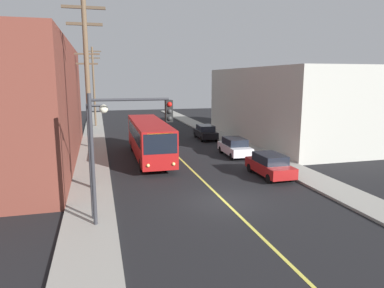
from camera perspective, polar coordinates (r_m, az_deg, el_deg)
ground_plane at (r=20.01m, az=5.28°, el=-9.25°), size 120.00×120.00×0.00m
sidewalk_left at (r=28.45m, az=-15.86°, el=-3.45°), size 2.50×90.00×0.15m
sidewalk_right at (r=31.63m, az=11.40°, el=-1.86°), size 2.50×90.00×0.15m
lane_stripe_center at (r=33.98m, az=-3.45°, el=-0.93°), size 0.16×60.00×0.01m
building_left_brick at (r=31.19m, az=-27.84°, el=5.69°), size 10.00×23.97×9.55m
building_right_warehouse at (r=40.98m, az=16.17°, el=6.20°), size 12.00×22.32×7.88m
city_bus at (r=30.09m, az=-6.97°, el=1.02°), size 2.66×12.18×3.20m
parked_car_red at (r=25.12m, az=12.50°, el=-3.34°), size 1.84×4.41×1.62m
parked_car_white at (r=31.21m, az=6.94°, el=-0.46°), size 1.93×4.45×1.62m
parked_car_black at (r=39.59m, az=2.20°, el=1.96°), size 1.97×4.47×1.62m
utility_pole_near at (r=21.69m, az=-16.53°, el=8.76°), size 2.40×0.28×11.16m
utility_pole_mid at (r=35.47m, az=-16.41°, el=7.91°), size 2.40×0.28×9.49m
utility_pole_far at (r=51.62m, az=-15.65°, el=9.47°), size 2.40×0.28×10.90m
traffic_signal_left_corner at (r=16.13m, az=-10.58°, el=1.59°), size 3.75×0.48×6.00m
street_lamp_left at (r=16.93m, az=-15.50°, el=-0.13°), size 0.98×0.40×5.50m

